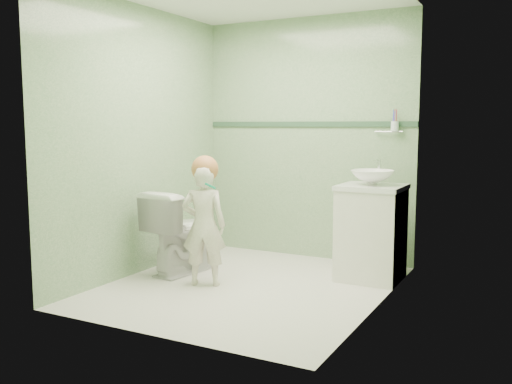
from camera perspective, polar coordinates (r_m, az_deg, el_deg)
The scene contains 12 objects.
ground at distance 4.75m, azimuth -0.85°, elevation -9.58°, with size 2.50×2.50×0.00m, color white.
room_shell at distance 4.56m, azimuth -0.88°, elevation 5.05°, with size 2.50×2.54×2.40m.
trim_stripe at distance 5.67m, azimuth 5.15°, elevation 6.89°, with size 2.20×0.02×0.05m, color #30533A.
vanity at distance 4.98m, azimuth 11.61°, elevation -4.21°, with size 0.52×0.50×0.80m, color white.
counter at distance 4.92m, azimuth 11.73°, elevation 0.48°, with size 0.54×0.52×0.04m, color white.
basin at distance 4.91m, azimuth 11.75°, elevation 1.46°, with size 0.37×0.37×0.13m, color white.
faucet at distance 5.08m, azimuth 12.35°, elevation 2.52°, with size 0.03×0.13×0.18m.
cup_holder at distance 5.34m, azimuth 13.85°, elevation 6.54°, with size 0.26×0.07×0.21m.
toilet at distance 5.16m, azimuth -7.38°, elevation -3.98°, with size 0.42×0.74×0.76m, color white.
toddler at distance 4.71m, azimuth -5.32°, elevation -3.41°, with size 0.37×0.24×1.01m, color beige.
hair_cap at distance 4.67m, azimuth -5.22°, elevation 2.35°, with size 0.23×0.23×0.23m, color #B3703C.
teal_toothbrush at distance 4.52m, azimuth -4.73°, elevation 0.67°, with size 0.10×0.14×0.08m.
Camera 1 is at (2.18, -4.00, 1.34)m, focal length 39.35 mm.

